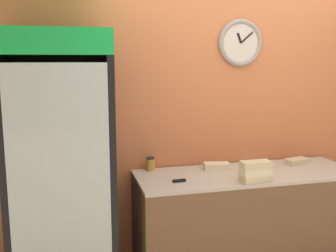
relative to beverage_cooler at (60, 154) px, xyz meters
The scene contains 10 objects.
wall_back 1.61m from the beverage_cooler, 12.04° to the left, with size 5.20×0.10×2.70m.
prep_counter 1.71m from the beverage_cooler, ahead, with size 1.94×0.67×0.87m.
beverage_cooler is the anchor object (origin of this frame).
sandwich_stack_bottom 1.55m from the beverage_cooler, 11.47° to the right, with size 0.26×0.14×0.06m.
sandwich_stack_middle 1.54m from the beverage_cooler, 11.47° to the right, with size 0.25×0.13×0.06m.
sandwich_stack_top 1.54m from the beverage_cooler, 11.47° to the right, with size 0.25×0.12×0.06m.
sandwich_flat_left 2.15m from the beverage_cooler, ahead, with size 0.25×0.16×0.05m.
sandwich_flat_right 1.36m from the beverage_cooler, ahead, with size 0.24×0.16×0.06m.
chefs_knife 1.02m from the beverage_cooler, ahead, with size 0.35×0.06×0.02m.
condiment_jar 0.81m from the beverage_cooler, 16.27° to the left, with size 0.08×0.08×0.12m.
Camera 1 is at (-1.48, -2.13, 1.84)m, focal length 42.00 mm.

